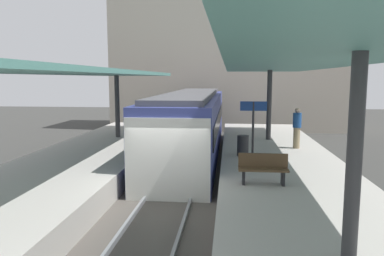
# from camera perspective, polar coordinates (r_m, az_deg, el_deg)

# --- Properties ---
(ground_plane) EXTENTS (80.00, 80.00, 0.00)m
(ground_plane) POSITION_cam_1_polar(r_m,az_deg,el_deg) (11.65, -3.95, -12.44)
(ground_plane) COLOR #383835
(platform_left) EXTENTS (4.40, 28.00, 1.00)m
(platform_left) POSITION_cam_1_polar(r_m,az_deg,el_deg) (12.67, -21.38, -8.92)
(platform_left) COLOR #ADA8A0
(platform_left) RESTS_ON ground_plane
(platform_right) EXTENTS (4.40, 28.00, 1.00)m
(platform_right) POSITION_cam_1_polar(r_m,az_deg,el_deg) (11.50, 15.37, -10.33)
(platform_right) COLOR #ADA8A0
(platform_right) RESTS_ON ground_plane
(track_ballast) EXTENTS (3.20, 28.00, 0.20)m
(track_ballast) POSITION_cam_1_polar(r_m,az_deg,el_deg) (11.61, -3.95, -11.98)
(track_ballast) COLOR #4C4742
(track_ballast) RESTS_ON ground_plane
(rail_near_side) EXTENTS (0.08, 28.00, 0.14)m
(rail_near_side) POSITION_cam_1_polar(r_m,az_deg,el_deg) (11.70, -7.50, -11.00)
(rail_near_side) COLOR slate
(rail_near_side) RESTS_ON track_ballast
(rail_far_side) EXTENTS (0.08, 28.00, 0.14)m
(rail_far_side) POSITION_cam_1_polar(r_m,az_deg,el_deg) (11.47, -0.34, -11.32)
(rail_far_side) COLOR slate
(rail_far_side) RESTS_ON track_ballast
(commuter_train) EXTENTS (2.78, 15.09, 3.10)m
(commuter_train) POSITION_cam_1_polar(r_m,az_deg,el_deg) (18.79, -0.04, 0.67)
(commuter_train) COLOR #38428C
(commuter_train) RESTS_ON track_ballast
(canopy_left) EXTENTS (4.18, 21.00, 3.30)m
(canopy_left) POSITION_cam_1_polar(r_m,az_deg,el_deg) (13.44, -19.42, 7.98)
(canopy_left) COLOR #333335
(canopy_left) RESTS_ON platform_left
(canopy_right) EXTENTS (4.18, 21.00, 3.55)m
(canopy_right) POSITION_cam_1_polar(r_m,az_deg,el_deg) (12.35, 14.92, 9.35)
(canopy_right) COLOR #333335
(canopy_right) RESTS_ON platform_right
(platform_bench) EXTENTS (1.40, 0.41, 0.86)m
(platform_bench) POSITION_cam_1_polar(r_m,az_deg,el_deg) (10.85, 10.78, -5.98)
(platform_bench) COLOR black
(platform_bench) RESTS_ON platform_right
(platform_sign) EXTENTS (0.90, 0.08, 2.21)m
(platform_sign) POSITION_cam_1_polar(r_m,az_deg,el_deg) (12.91, 9.32, 1.42)
(platform_sign) COLOR #262628
(platform_sign) RESTS_ON platform_right
(litter_bin) EXTENTS (0.44, 0.44, 0.80)m
(litter_bin) POSITION_cam_1_polar(r_m,az_deg,el_deg) (14.59, 7.76, -2.70)
(litter_bin) COLOR #2D2D30
(litter_bin) RESTS_ON platform_right
(passenger_near_bench) EXTENTS (0.36, 0.36, 1.74)m
(passenger_near_bench) POSITION_cam_1_polar(r_m,az_deg,el_deg) (16.61, 15.70, 0.11)
(passenger_near_bench) COLOR #998460
(passenger_near_bench) RESTS_ON platform_right
(station_building_backdrop) EXTENTS (18.00, 6.00, 11.00)m
(station_building_backdrop) POSITION_cam_1_polar(r_m,az_deg,el_deg) (30.83, 5.55, 10.35)
(station_building_backdrop) COLOR #A89E8E
(station_building_backdrop) RESTS_ON ground_plane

